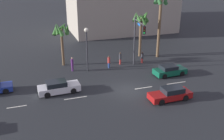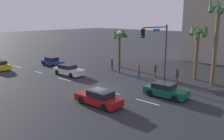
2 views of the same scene
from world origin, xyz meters
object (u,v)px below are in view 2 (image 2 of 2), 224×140
object	(u,v)px
car_3	(99,98)
palm_tree_2	(217,22)
palm_tree_0	(119,36)
streetlamp	(119,43)
car_1	(166,90)
pedestrian_2	(112,63)
palm_tree_1	(199,36)
car_0	(68,70)
car_4	(52,62)
traffic_signal	(158,45)
pedestrian_0	(139,70)
pedestrian_3	(155,70)
pedestrian_1	(177,76)

from	to	relation	value
car_3	palm_tree_2	xyz separation A→B (m)	(5.30, 12.93, 6.47)
palm_tree_0	streetlamp	bearing A→B (deg)	-50.35
car_1	pedestrian_2	xyz separation A→B (m)	(-11.63, 5.32, 0.40)
palm_tree_0	palm_tree_1	world-z (taller)	palm_tree_1
palm_tree_0	palm_tree_2	bearing A→B (deg)	-3.59
car_0	car_4	size ratio (longest dim) A/B	1.16
car_0	traffic_signal	bearing A→B (deg)	20.58
car_0	palm_tree_2	distance (m)	19.06
pedestrian_2	palm_tree_0	size ratio (longest dim) A/B	0.30
car_1	pedestrian_0	world-z (taller)	pedestrian_0
streetlamp	car_3	bearing A→B (deg)	-58.75
car_3	pedestrian_0	size ratio (longest dim) A/B	2.65
car_4	streetlamp	world-z (taller)	streetlamp
car_1	pedestrian_2	size ratio (longest dim) A/B	2.21
car_4	pedestrian_0	world-z (taller)	pedestrian_0
car_3	pedestrian_3	size ratio (longest dim) A/B	2.54
streetlamp	pedestrian_0	distance (m)	4.47
car_3	palm_tree_1	distance (m)	15.26
car_1	car_4	size ratio (longest dim) A/B	1.07
car_1	pedestrian_0	distance (m)	8.26
car_0	palm_tree_1	distance (m)	17.12
pedestrian_1	palm_tree_2	world-z (taller)	palm_tree_2
streetlamp	palm_tree_0	world-z (taller)	palm_tree_0
streetlamp	pedestrian_2	world-z (taller)	streetlamp
car_1	pedestrian_3	size ratio (longest dim) A/B	2.37
pedestrian_1	palm_tree_1	xyz separation A→B (m)	(1.02, 3.00, 4.53)
car_1	streetlamp	distance (m)	11.32
car_3	pedestrian_1	distance (m)	11.35
pedestrian_0	pedestrian_2	xyz separation A→B (m)	(-4.99, 0.41, 0.13)
traffic_signal	pedestrian_2	world-z (taller)	traffic_signal
car_4	pedestrian_1	xyz separation A→B (m)	(19.64, 3.68, 0.25)
car_3	pedestrian_3	distance (m)	11.71
palm_tree_2	pedestrian_1	bearing A→B (deg)	-153.16
pedestrian_2	palm_tree_2	xyz separation A→B (m)	(13.63, 1.73, 6.07)
pedestrian_0	pedestrian_1	world-z (taller)	pedestrian_0
pedestrian_1	palm_tree_2	bearing A→B (deg)	26.84
pedestrian_1	palm_tree_1	size ratio (longest dim) A/B	0.24
pedestrian_2	streetlamp	bearing A→B (deg)	-18.99
pedestrian_2	palm_tree_2	world-z (taller)	palm_tree_2
pedestrian_2	pedestrian_0	bearing A→B (deg)	-4.66
car_3	pedestrian_1	bearing A→B (deg)	80.48
traffic_signal	palm_tree_1	bearing A→B (deg)	60.60
car_1	palm_tree_2	size ratio (longest dim) A/B	0.43
car_4	pedestrian_2	xyz separation A→B (m)	(9.44, 3.69, 0.40)
traffic_signal	palm_tree_2	xyz separation A→B (m)	(5.08, 3.47, 2.58)
car_0	streetlamp	xyz separation A→B (m)	(4.52, 5.26, 3.49)
car_0	pedestrian_1	bearing A→B (deg)	24.85
car_0	car_4	xyz separation A→B (m)	(-6.86, 2.24, -0.02)
pedestrian_3	palm_tree_0	bearing A→B (deg)	164.15
traffic_signal	palm_tree_1	world-z (taller)	palm_tree_1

